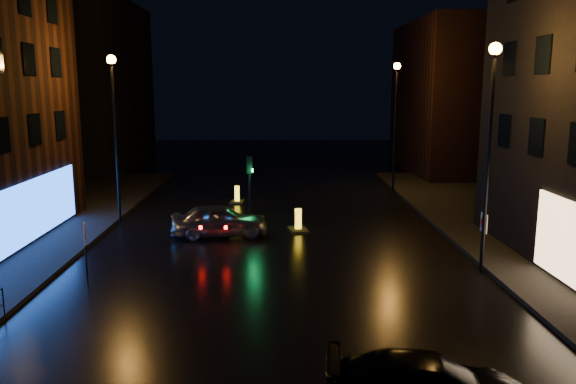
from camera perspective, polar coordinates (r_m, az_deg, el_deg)
The scene contains 12 objects.
ground at distance 15.54m, azimuth -1.60°, elevation -15.47°, with size 120.00×120.00×0.00m, color black.
building_far_left at distance 51.54m, azimuth -19.84°, elevation 10.16°, with size 8.00×16.00×14.00m, color black.
building_far_right at distance 48.33m, azimuth 16.86°, elevation 9.15°, with size 8.00×14.00×12.00m, color black.
street_lamp_lfar at distance 29.08m, azimuth -17.23°, elevation 7.62°, with size 0.44×0.44×8.37m.
street_lamp_rnear at distance 21.43m, azimuth 19.88°, elevation 6.58°, with size 0.44×0.44×8.37m.
street_lamp_rfar at distance 36.80m, azimuth 10.88°, elevation 8.42°, with size 0.44×0.44×8.37m.
traffic_signal at distance 28.70m, azimuth -3.88°, elevation -2.17°, with size 1.40×2.40×3.45m.
silver_hatchback at distance 26.29m, azimuth -6.98°, elevation -2.85°, with size 1.78×4.43×1.51m, color #9B9FA3.
bollard_near at distance 27.14m, azimuth 1.04°, elevation -3.47°, with size 1.03×1.37×1.09m.
bollard_far at distance 33.89m, azimuth -5.19°, elevation -0.70°, with size 0.88×1.22×1.00m.
road_sign_left at distance 20.69m, azimuth -19.93°, elevation -4.49°, with size 0.21×0.53×2.23m.
road_sign_right at distance 22.27m, azimuth 19.25°, elevation -3.47°, with size 0.09×0.53×2.20m.
Camera 1 is at (0.10, -13.96, 6.82)m, focal length 35.00 mm.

